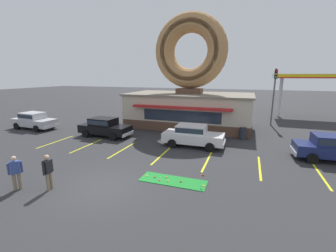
{
  "coord_description": "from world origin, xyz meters",
  "views": [
    {
      "loc": [
        6.28,
        -8.05,
        5.15
      ],
      "look_at": [
        1.6,
        5.0,
        2.0
      ],
      "focal_mm": 24.0,
      "sensor_mm": 36.0,
      "label": 1
    }
  ],
  "objects_px": {
    "golf_ball": "(160,177)",
    "car_black": "(105,126)",
    "car_silver": "(34,120)",
    "pedestrian_hooded_kid": "(48,170)",
    "car_navy": "(334,147)",
    "car_white": "(193,135)",
    "traffic_light_pole": "(274,90)",
    "pedestrian_blue_sweater_man": "(15,171)",
    "trash_bin": "(243,133)",
    "putting_flag_pin": "(202,177)"
  },
  "relations": [
    {
      "from": "car_white",
      "to": "traffic_light_pole",
      "type": "bearing_deg",
      "value": 58.08
    },
    {
      "from": "car_white",
      "to": "car_black",
      "type": "height_order",
      "value": "same"
    },
    {
      "from": "putting_flag_pin",
      "to": "pedestrian_blue_sweater_man",
      "type": "distance_m",
      "value": 8.55
    },
    {
      "from": "pedestrian_blue_sweater_man",
      "to": "pedestrian_hooded_kid",
      "type": "bearing_deg",
      "value": 20.14
    },
    {
      "from": "pedestrian_blue_sweater_man",
      "to": "putting_flag_pin",
      "type": "bearing_deg",
      "value": 21.95
    },
    {
      "from": "golf_ball",
      "to": "car_black",
      "type": "height_order",
      "value": "car_black"
    },
    {
      "from": "car_silver",
      "to": "pedestrian_hooded_kid",
      "type": "relative_size",
      "value": 2.76
    },
    {
      "from": "car_white",
      "to": "pedestrian_blue_sweater_man",
      "type": "height_order",
      "value": "pedestrian_blue_sweater_man"
    },
    {
      "from": "car_navy",
      "to": "traffic_light_pole",
      "type": "bearing_deg",
      "value": 105.57
    },
    {
      "from": "golf_ball",
      "to": "car_black",
      "type": "relative_size",
      "value": 0.01
    },
    {
      "from": "car_white",
      "to": "pedestrian_hooded_kid",
      "type": "relative_size",
      "value": 2.73
    },
    {
      "from": "traffic_light_pole",
      "to": "pedestrian_blue_sweater_man",
      "type": "bearing_deg",
      "value": -122.74
    },
    {
      "from": "trash_bin",
      "to": "traffic_light_pole",
      "type": "bearing_deg",
      "value": 68.14
    },
    {
      "from": "car_silver",
      "to": "putting_flag_pin",
      "type": "bearing_deg",
      "value": -18.72
    },
    {
      "from": "car_white",
      "to": "car_silver",
      "type": "height_order",
      "value": "same"
    },
    {
      "from": "putting_flag_pin",
      "to": "pedestrian_blue_sweater_man",
      "type": "height_order",
      "value": "pedestrian_blue_sweater_man"
    },
    {
      "from": "trash_bin",
      "to": "car_white",
      "type": "bearing_deg",
      "value": -137.14
    },
    {
      "from": "putting_flag_pin",
      "to": "trash_bin",
      "type": "distance_m",
      "value": 9.2
    },
    {
      "from": "car_silver",
      "to": "traffic_light_pole",
      "type": "height_order",
      "value": "traffic_light_pole"
    },
    {
      "from": "car_silver",
      "to": "pedestrian_blue_sweater_man",
      "type": "bearing_deg",
      "value": -42.95
    },
    {
      "from": "car_navy",
      "to": "pedestrian_blue_sweater_man",
      "type": "bearing_deg",
      "value": -148.45
    },
    {
      "from": "car_black",
      "to": "trash_bin",
      "type": "bearing_deg",
      "value": 15.34
    },
    {
      "from": "putting_flag_pin",
      "to": "car_white",
      "type": "relative_size",
      "value": 0.12
    },
    {
      "from": "car_silver",
      "to": "pedestrian_hooded_kid",
      "type": "xyz_separation_m",
      "value": [
        11.31,
        -8.73,
        0.06
      ]
    },
    {
      "from": "pedestrian_blue_sweater_man",
      "to": "trash_bin",
      "type": "xyz_separation_m",
      "value": [
        9.47,
        12.26,
        -0.4
      ]
    },
    {
      "from": "car_navy",
      "to": "trash_bin",
      "type": "height_order",
      "value": "car_navy"
    },
    {
      "from": "car_black",
      "to": "traffic_light_pole",
      "type": "xyz_separation_m",
      "value": [
        13.82,
        9.62,
        2.84
      ]
    },
    {
      "from": "car_black",
      "to": "pedestrian_blue_sweater_man",
      "type": "xyz_separation_m",
      "value": [
        1.72,
        -9.19,
        0.02
      ]
    },
    {
      "from": "golf_ball",
      "to": "pedestrian_blue_sweater_man",
      "type": "height_order",
      "value": "pedestrian_blue_sweater_man"
    },
    {
      "from": "golf_ball",
      "to": "traffic_light_pole",
      "type": "height_order",
      "value": "traffic_light_pole"
    },
    {
      "from": "trash_bin",
      "to": "traffic_light_pole",
      "type": "distance_m",
      "value": 7.76
    },
    {
      "from": "putting_flag_pin",
      "to": "car_white",
      "type": "xyz_separation_m",
      "value": [
        -1.89,
        5.87,
        0.43
      ]
    },
    {
      "from": "car_black",
      "to": "traffic_light_pole",
      "type": "height_order",
      "value": "traffic_light_pole"
    },
    {
      "from": "car_navy",
      "to": "golf_ball",
      "type": "bearing_deg",
      "value": -147.34
    },
    {
      "from": "car_white",
      "to": "car_silver",
      "type": "distance_m",
      "value": 15.95
    },
    {
      "from": "golf_ball",
      "to": "car_black",
      "type": "xyz_separation_m",
      "value": [
        -7.46,
        5.91,
        0.82
      ]
    },
    {
      "from": "car_black",
      "to": "pedestrian_blue_sweater_man",
      "type": "height_order",
      "value": "pedestrian_blue_sweater_man"
    },
    {
      "from": "putting_flag_pin",
      "to": "car_navy",
      "type": "distance_m",
      "value": 9.08
    },
    {
      "from": "car_navy",
      "to": "trash_bin",
      "type": "bearing_deg",
      "value": 149.32
    },
    {
      "from": "putting_flag_pin",
      "to": "golf_ball",
      "type": "bearing_deg",
      "value": 177.69
    },
    {
      "from": "pedestrian_hooded_kid",
      "to": "putting_flag_pin",
      "type": "bearing_deg",
      "value": 22.33
    },
    {
      "from": "car_silver",
      "to": "pedestrian_blue_sweater_man",
      "type": "xyz_separation_m",
      "value": [
        9.92,
        -9.24,
        0.02
      ]
    },
    {
      "from": "car_navy",
      "to": "pedestrian_hooded_kid",
      "type": "xyz_separation_m",
      "value": [
        -13.42,
        -8.58,
        0.06
      ]
    },
    {
      "from": "car_white",
      "to": "car_navy",
      "type": "distance_m",
      "value": 8.78
    },
    {
      "from": "golf_ball",
      "to": "traffic_light_pole",
      "type": "xyz_separation_m",
      "value": [
        6.36,
        15.54,
        3.66
      ]
    },
    {
      "from": "car_silver",
      "to": "car_black",
      "type": "distance_m",
      "value": 8.2
    },
    {
      "from": "car_white",
      "to": "pedestrian_blue_sweater_man",
      "type": "xyz_separation_m",
      "value": [
        -6.02,
        -9.06,
        0.02
      ]
    },
    {
      "from": "golf_ball",
      "to": "putting_flag_pin",
      "type": "relative_size",
      "value": 0.08
    },
    {
      "from": "pedestrian_hooded_kid",
      "to": "car_navy",
      "type": "bearing_deg",
      "value": 32.6
    },
    {
      "from": "traffic_light_pole",
      "to": "car_black",
      "type": "bearing_deg",
      "value": -145.14
    }
  ]
}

